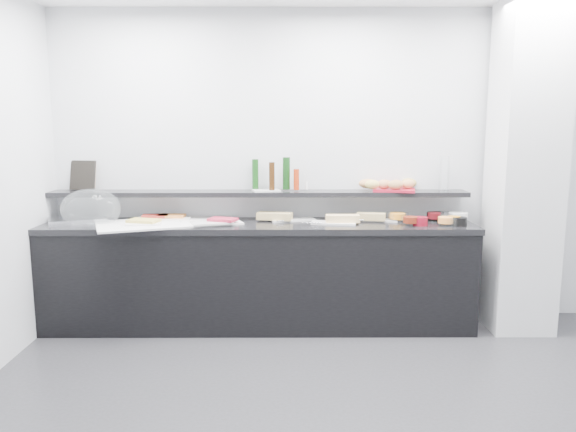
{
  "coord_description": "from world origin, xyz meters",
  "views": [
    {
      "loc": [
        -0.47,
        -2.96,
        1.72
      ],
      "look_at": [
        -0.45,
        1.45,
        1.0
      ],
      "focal_mm": 35.0,
      "sensor_mm": 36.0,
      "label": 1
    }
  ],
  "objects_px": {
    "framed_print": "(83,175)",
    "condiment_tray": "(266,191)",
    "cloche_base": "(78,220)",
    "sandwich_plate_mid": "(334,223)",
    "carafe": "(444,173)",
    "bread_tray": "(394,190)"
  },
  "relations": [
    {
      "from": "cloche_base",
      "to": "condiment_tray",
      "type": "height_order",
      "value": "condiment_tray"
    },
    {
      "from": "sandwich_plate_mid",
      "to": "framed_print",
      "type": "height_order",
      "value": "framed_print"
    },
    {
      "from": "cloche_base",
      "to": "sandwich_plate_mid",
      "type": "xyz_separation_m",
      "value": [
        2.16,
        -0.08,
        -0.01
      ]
    },
    {
      "from": "sandwich_plate_mid",
      "to": "bread_tray",
      "type": "bearing_deg",
      "value": 30.27
    },
    {
      "from": "condiment_tray",
      "to": "cloche_base",
      "type": "bearing_deg",
      "value": 169.94
    },
    {
      "from": "cloche_base",
      "to": "bread_tray",
      "type": "distance_m",
      "value": 2.72
    },
    {
      "from": "condiment_tray",
      "to": "carafe",
      "type": "xyz_separation_m",
      "value": [
        1.55,
        0.04,
        0.14
      ]
    },
    {
      "from": "sandwich_plate_mid",
      "to": "framed_print",
      "type": "bearing_deg",
      "value": -179.04
    },
    {
      "from": "cloche_base",
      "to": "carafe",
      "type": "relative_size",
      "value": 1.54
    },
    {
      "from": "cloche_base",
      "to": "bread_tray",
      "type": "xyz_separation_m",
      "value": [
        2.7,
        0.13,
        0.24
      ]
    },
    {
      "from": "condiment_tray",
      "to": "framed_print",
      "type": "bearing_deg",
      "value": 162.0
    },
    {
      "from": "cloche_base",
      "to": "condiment_tray",
      "type": "distance_m",
      "value": 1.62
    },
    {
      "from": "condiment_tray",
      "to": "carafe",
      "type": "relative_size",
      "value": 0.77
    },
    {
      "from": "sandwich_plate_mid",
      "to": "condiment_tray",
      "type": "xyz_separation_m",
      "value": [
        -0.57,
        0.2,
        0.25
      ]
    },
    {
      "from": "cloche_base",
      "to": "framed_print",
      "type": "bearing_deg",
      "value": 72.16
    },
    {
      "from": "condiment_tray",
      "to": "carafe",
      "type": "distance_m",
      "value": 1.55
    },
    {
      "from": "framed_print",
      "to": "bread_tray",
      "type": "xyz_separation_m",
      "value": [
        2.72,
        -0.09,
        -0.12
      ]
    },
    {
      "from": "framed_print",
      "to": "condiment_tray",
      "type": "height_order",
      "value": "framed_print"
    },
    {
      "from": "sandwich_plate_mid",
      "to": "condiment_tray",
      "type": "distance_m",
      "value": 0.65
    },
    {
      "from": "framed_print",
      "to": "cloche_base",
      "type": "bearing_deg",
      "value": -73.67
    },
    {
      "from": "sandwich_plate_mid",
      "to": "carafe",
      "type": "relative_size",
      "value": 1.23
    },
    {
      "from": "bread_tray",
      "to": "carafe",
      "type": "distance_m",
      "value": 0.46
    }
  ]
}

